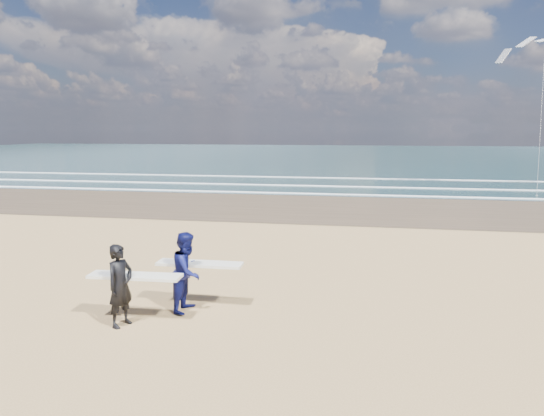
# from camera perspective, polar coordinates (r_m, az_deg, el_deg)

# --- Properties ---
(ocean) EXTENTS (220.00, 100.00, 0.02)m
(ocean) POSITION_cam_1_polar(r_m,az_deg,el_deg) (83.77, 19.95, 5.70)
(ocean) COLOR #183435
(ocean) RESTS_ON ground
(surfer_near) EXTENTS (2.22, 1.07, 1.93)m
(surfer_near) POSITION_cam_1_polar(r_m,az_deg,el_deg) (11.80, -17.23, -8.58)
(surfer_near) COLOR black
(surfer_near) RESTS_ON ground
(surfer_far) EXTENTS (2.21, 1.14, 2.01)m
(surfer_far) POSITION_cam_1_polar(r_m,az_deg,el_deg) (12.36, -9.85, -7.32)
(surfer_far) COLOR #0D114C
(surfer_far) RESTS_ON ground
(kite_1) EXTENTS (5.82, 4.74, 11.93)m
(kite_1) POSITION_cam_1_polar(r_m,az_deg,el_deg) (39.44, 29.18, 11.17)
(kite_1) COLOR slate
(kite_1) RESTS_ON ground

